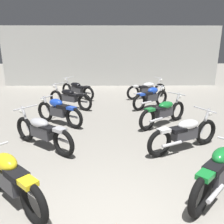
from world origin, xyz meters
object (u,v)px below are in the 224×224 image
(motorcycle_right_row_1, at_px, (185,133))
(motorcycle_right_row_2, at_px, (164,112))
(motorcycle_left_row_2, at_px, (59,111))
(motorcycle_right_row_4, at_px, (147,89))
(motorcycle_left_row_4, at_px, (77,89))
(motorcycle_left_row_0, at_px, (11,178))
(motorcycle_right_row_3, at_px, (151,97))
(motorcycle_left_row_3, at_px, (70,97))
(motorcycle_right_row_0, at_px, (218,171))
(motorcycle_left_row_1, at_px, (42,131))

(motorcycle_right_row_1, height_order, motorcycle_right_row_2, same)
(motorcycle_right_row_1, bearing_deg, motorcycle_left_row_2, 151.10)
(motorcycle_left_row_2, height_order, motorcycle_right_row_4, motorcycle_right_row_4)
(motorcycle_left_row_4, bearing_deg, motorcycle_left_row_2, -91.06)
(motorcycle_left_row_0, height_order, motorcycle_right_row_3, same)
(motorcycle_right_row_2, distance_m, motorcycle_right_row_4, 3.85)
(motorcycle_left_row_2, relative_size, motorcycle_left_row_3, 0.89)
(motorcycle_left_row_0, relative_size, motorcycle_right_row_0, 1.05)
(motorcycle_left_row_0, distance_m, motorcycle_right_row_2, 4.97)
(motorcycle_left_row_3, distance_m, motorcycle_right_row_4, 3.84)
(motorcycle_left_row_2, bearing_deg, motorcycle_left_row_1, -90.86)
(motorcycle_left_row_1, xyz_separation_m, motorcycle_right_row_2, (3.38, 1.66, 0.00))
(motorcycle_left_row_1, relative_size, motorcycle_left_row_3, 0.94)
(motorcycle_right_row_3, distance_m, motorcycle_right_row_4, 1.77)
(motorcycle_right_row_0, distance_m, motorcycle_right_row_2, 3.56)
(motorcycle_left_row_2, xyz_separation_m, motorcycle_right_row_4, (3.43, 3.75, -0.01))
(motorcycle_left_row_0, height_order, motorcycle_right_row_0, same)
(motorcycle_left_row_1, bearing_deg, motorcycle_right_row_3, 48.14)
(motorcycle_right_row_0, bearing_deg, motorcycle_right_row_2, 91.35)
(motorcycle_left_row_1, height_order, motorcycle_left_row_4, same)
(motorcycle_left_row_4, bearing_deg, motorcycle_right_row_4, -0.29)
(motorcycle_left_row_1, distance_m, motorcycle_left_row_2, 1.75)
(motorcycle_left_row_3, bearing_deg, motorcycle_right_row_1, -48.65)
(motorcycle_right_row_2, bearing_deg, motorcycle_left_row_1, -153.88)
(motorcycle_left_row_2, xyz_separation_m, motorcycle_right_row_0, (3.44, -3.65, 0.00))
(motorcycle_right_row_1, height_order, motorcycle_right_row_3, motorcycle_right_row_1)
(motorcycle_left_row_0, xyz_separation_m, motorcycle_right_row_0, (3.37, 0.17, 0.00))
(motorcycle_right_row_1, bearing_deg, motorcycle_right_row_3, 91.90)
(motorcycle_left_row_0, height_order, motorcycle_right_row_1, motorcycle_right_row_1)
(motorcycle_left_row_1, distance_m, motorcycle_right_row_2, 3.77)
(motorcycle_left_row_2, relative_size, motorcycle_right_row_1, 0.86)
(motorcycle_left_row_3, bearing_deg, motorcycle_left_row_0, -89.43)
(motorcycle_left_row_2, xyz_separation_m, motorcycle_right_row_3, (3.32, 1.98, 0.00))
(motorcycle_left_row_2, distance_m, motorcycle_right_row_4, 5.09)
(motorcycle_left_row_1, height_order, motorcycle_right_row_3, motorcycle_left_row_1)
(motorcycle_right_row_4, bearing_deg, motorcycle_right_row_1, -89.87)
(motorcycle_right_row_2, bearing_deg, motorcycle_right_row_0, -88.65)
(motorcycle_left_row_2, relative_size, motorcycle_right_row_3, 1.04)
(motorcycle_left_row_0, distance_m, motorcycle_right_row_3, 6.65)
(motorcycle_left_row_2, bearing_deg, motorcycle_right_row_0, -46.69)
(motorcycle_left_row_2, bearing_deg, motorcycle_right_row_2, -1.56)
(motorcycle_right_row_1, relative_size, motorcycle_right_row_2, 1.12)
(motorcycle_left_row_3, distance_m, motorcycle_left_row_4, 1.77)
(motorcycle_left_row_2, height_order, motorcycle_right_row_1, motorcycle_right_row_1)
(motorcycle_left_row_0, bearing_deg, motorcycle_right_row_4, 66.05)
(motorcycle_left_row_3, relative_size, motorcycle_right_row_2, 1.09)
(motorcycle_right_row_0, relative_size, motorcycle_right_row_4, 0.73)
(motorcycle_left_row_0, xyz_separation_m, motorcycle_left_row_2, (-0.07, 3.82, 0.00))
(motorcycle_right_row_1, bearing_deg, motorcycle_left_row_3, 131.35)
(motorcycle_right_row_1, bearing_deg, motorcycle_right_row_2, 92.85)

